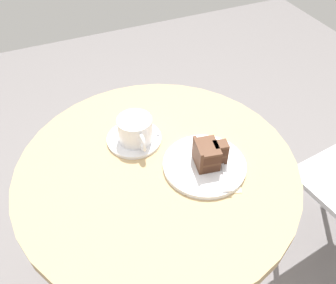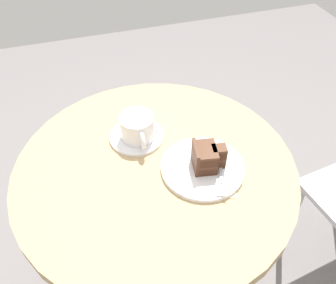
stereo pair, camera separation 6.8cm
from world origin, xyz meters
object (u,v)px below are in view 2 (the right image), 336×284
Objects in this scene: saucer at (136,136)px; fork at (221,178)px; coffee_cup at (137,127)px; teaspoon at (152,129)px; cake_slice at (207,157)px; napkin at (204,175)px; cake_plate at (202,168)px.

fork reaches higher than saucer.
coffee_cup is 1.51× the size of teaspoon.
napkin is at bearing -29.75° from cake_slice.
coffee_cup is 0.59× the size of cake_plate.
saucer is 1.79× the size of teaspoon.
teaspoon is (-0.02, 0.04, -0.03)m from coffee_cup.
cake_slice is at bearing -135.95° from fork.
napkin is (0.02, -0.01, -0.04)m from cake_slice.
saucer is at bearing -139.67° from cake_slice.
saucer is at bearing -117.27° from teaspoon.
fork is at bearing 29.19° from cake_plate.
fork is (0.21, 0.16, 0.01)m from saucer.
cake_plate is 1.19× the size of napkin.
cake_plate is 0.02m from napkin.
fork is (0.05, 0.03, 0.01)m from cake_plate.
fork is (0.23, 0.11, 0.00)m from teaspoon.
fork is at bearing -14.23° from teaspoon.
teaspoon is at bearing 103.44° from saucer.
teaspoon is at bearing -132.18° from fork.
saucer is 1.19× the size of coffee_cup.
teaspoon is (-0.01, 0.05, 0.01)m from saucer.
teaspoon is at bearing 112.01° from coffee_cup.
fork is (0.21, 0.16, -0.03)m from coffee_cup.
napkin is (0.18, 0.13, -0.04)m from coffee_cup.
cake_plate is at bearing -15.04° from teaspoon.
teaspoon is at bearing -157.61° from napkin.
coffee_cup is at bearing -140.61° from cake_plate.
saucer is 0.21m from cake_plate.
saucer is 0.05m from teaspoon.
coffee_cup is 0.86× the size of fork.
coffee_cup reaches higher than saucer.
cake_plate is (0.16, 0.13, -0.04)m from coffee_cup.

